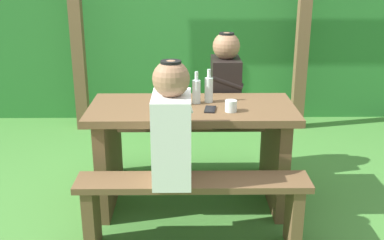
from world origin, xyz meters
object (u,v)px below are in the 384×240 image
(drinking_glass, at_px, (231,106))
(bottle_left, at_px, (209,89))
(bottle_center, at_px, (196,91))
(person_black_coat, at_px, (226,82))
(person_white_shirt, at_px, (172,127))
(bench_near, at_px, (193,199))
(bench_far, at_px, (191,138))
(cell_phone, at_px, (210,109))
(bottle_right, at_px, (179,91))
(picnic_table, at_px, (192,139))

(drinking_glass, distance_m, bottle_left, 0.26)
(drinking_glass, bearing_deg, bottle_center, 139.00)
(person_black_coat, bearing_deg, drinking_glass, -91.34)
(person_white_shirt, bearing_deg, bottle_center, 75.33)
(person_white_shirt, xyz_separation_m, bottle_center, (0.15, 0.58, 0.05))
(bench_near, relative_size, bench_far, 1.00)
(bench_far, distance_m, cell_phone, 0.76)
(bottle_left, bearing_deg, bottle_right, -162.64)
(person_white_shirt, xyz_separation_m, person_black_coat, (0.39, 1.03, 0.00))
(bottle_right, height_order, cell_phone, bottle_right)
(bench_far, bearing_deg, bench_near, -90.00)
(bottle_right, bearing_deg, drinking_glass, -24.30)
(bench_near, distance_m, drinking_glass, 0.66)
(bottle_left, distance_m, bottle_right, 0.22)
(bench_far, bearing_deg, bottle_right, -100.51)
(bench_near, bearing_deg, person_black_coat, 75.47)
(bench_near, bearing_deg, bottle_right, 99.42)
(picnic_table, relative_size, bench_far, 1.00)
(person_black_coat, bearing_deg, bottle_right, -126.41)
(cell_phone, bearing_deg, bottle_left, 97.79)
(bench_near, relative_size, cell_phone, 10.00)
(bottle_center, bearing_deg, bottle_right, -162.80)
(person_white_shirt, distance_m, drinking_glass, 0.54)
(bottle_right, bearing_deg, bench_near, -80.58)
(drinking_glass, height_order, bottle_center, bottle_center)
(bench_near, bearing_deg, picnic_table, 90.00)
(picnic_table, xyz_separation_m, person_white_shirt, (-0.12, -0.52, 0.28))
(person_black_coat, relative_size, drinking_glass, 9.16)
(bottle_right, bearing_deg, cell_phone, -30.43)
(bench_near, height_order, person_white_shirt, person_white_shirt)
(person_white_shirt, bearing_deg, bottle_right, 86.79)
(bottle_center, height_order, cell_phone, bottle_center)
(person_white_shirt, bearing_deg, bench_far, 83.31)
(picnic_table, height_order, cell_phone, cell_phone)
(picnic_table, bearing_deg, bottle_right, 162.29)
(person_black_coat, xyz_separation_m, drinking_glass, (-0.01, -0.64, 0.00))
(picnic_table, relative_size, bottle_center, 6.30)
(bench_near, relative_size, drinking_glass, 17.83)
(picnic_table, bearing_deg, person_black_coat, 62.53)
(picnic_table, relative_size, cell_phone, 10.00)
(picnic_table, height_order, person_black_coat, person_black_coat)
(picnic_table, height_order, drinking_glass, drinking_glass)
(person_white_shirt, bearing_deg, bottle_left, 68.62)
(picnic_table, distance_m, bottle_left, 0.37)
(bench_near, bearing_deg, bench_far, 90.00)
(bench_far, bearing_deg, drinking_glass, -68.58)
(bench_far, distance_m, bottle_right, 0.73)
(bench_far, distance_m, drinking_glass, 0.84)
(bench_far, relative_size, bottle_right, 5.54)
(bench_far, xyz_separation_m, person_white_shirt, (-0.12, -1.03, 0.46))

